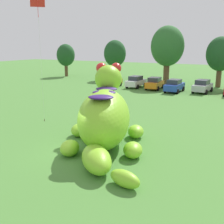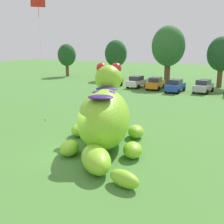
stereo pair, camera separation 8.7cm
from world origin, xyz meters
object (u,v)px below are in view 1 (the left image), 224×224
object	(u,v)px
car_silver	(203,86)
car_yellow	(111,81)
car_white	(136,82)
car_blue	(174,86)
giant_inflatable_creature	(104,118)
car_orange	(155,83)

from	to	relation	value
car_silver	car_yellow	bearing A→B (deg)	-174.16
car_yellow	car_white	bearing A→B (deg)	18.77
car_blue	car_silver	xyz separation A→B (m)	(3.38, 1.42, 0.00)
car_yellow	car_blue	bearing A→B (deg)	-0.46
car_silver	car_blue	bearing A→B (deg)	-157.27
car_yellow	car_white	world-z (taller)	same
car_white	car_blue	distance (m)	6.33
car_blue	car_silver	bearing A→B (deg)	22.73
car_white	car_blue	size ratio (longest dim) A/B	1.00
car_white	car_blue	world-z (taller)	same
car_yellow	car_blue	xyz separation A→B (m)	(9.70, -0.08, 0.00)
giant_inflatable_creature	car_orange	world-z (taller)	giant_inflatable_creature
car_white	car_orange	size ratio (longest dim) A/B	0.99
car_silver	giant_inflatable_creature	bearing A→B (deg)	-93.16
car_blue	car_orange	bearing A→B (deg)	162.62
car_yellow	car_silver	world-z (taller)	same
car_white	car_silver	distance (m)	9.58
giant_inflatable_creature	car_blue	bearing A→B (deg)	95.36
car_yellow	car_orange	bearing A→B (deg)	7.92
car_blue	car_silver	distance (m)	3.67
car_yellow	car_orange	xyz separation A→B (m)	(6.54, 0.91, 0.00)
giant_inflatable_creature	car_silver	bearing A→B (deg)	86.84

